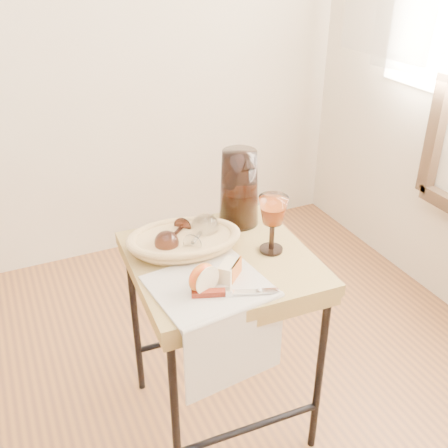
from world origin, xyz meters
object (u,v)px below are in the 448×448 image
bread_basket (184,242)px  wine_goblet (272,224)px  tea_towel (209,286)px  pitcher (239,188)px  goblet_lying_b (200,233)px  apple_half (202,277)px  goblet_lying_a (174,235)px  side_table (221,342)px  table_knife (232,292)px

bread_basket → wine_goblet: wine_goblet is taller
tea_towel → wine_goblet: wine_goblet is taller
pitcher → goblet_lying_b: bearing=-148.5°
bread_basket → apple_half: size_ratio=3.54×
tea_towel → pitcher: (0.23, 0.29, 0.12)m
goblet_lying_a → bread_basket: bearing=110.2°
side_table → apple_half: size_ratio=7.69×
bread_basket → goblet_lying_b: (0.04, -0.02, 0.03)m
tea_towel → wine_goblet: bearing=14.4°
side_table → goblet_lying_a: bearing=138.7°
bread_basket → table_knife: bearing=-73.5°
tea_towel → table_knife: (0.04, -0.06, 0.01)m
bread_basket → goblet_lying_a: (-0.03, 0.01, 0.02)m
table_knife → wine_goblet: bearing=56.9°
wine_goblet → bread_basket: bearing=153.7°
goblet_lying_a → wine_goblet: 0.29m
goblet_lying_a → table_knife: bearing=58.0°
bread_basket → goblet_lying_b: size_ratio=2.24×
goblet_lying_b → table_knife: goblet_lying_b is taller
side_table → pitcher: bearing=50.4°
pitcher → apple_half: size_ratio=3.36×
goblet_lying_b → bread_basket: bearing=111.9°
bread_basket → pitcher: pitcher is taller
bread_basket → apple_half: (-0.03, -0.22, 0.02)m
apple_half → bread_basket: bearing=61.0°
goblet_lying_a → goblet_lying_b: (0.07, -0.03, 0.01)m
side_table → goblet_lying_b: (-0.04, 0.07, 0.38)m
tea_towel → side_table: bearing=47.0°
goblet_lying_b → table_knife: size_ratio=0.60×
bread_basket → goblet_lying_a: bearing=163.7°
pitcher → apple_half: 0.40m
bread_basket → goblet_lying_a: size_ratio=2.59×
bread_basket → apple_half: apple_half is taller
goblet_lying_a → wine_goblet: size_ratio=0.65×
goblet_lying_b → apple_half: goblet_lying_b is taller
side_table → apple_half: apple_half is taller
goblet_lying_b → apple_half: (-0.08, -0.20, -0.01)m
side_table → goblet_lying_b: goblet_lying_b is taller
side_table → goblet_lying_a: goblet_lying_a is taller
table_knife → side_table: bearing=93.5°
table_knife → apple_half: bearing=160.1°
goblet_lying_b → table_knife: (-0.01, -0.25, -0.04)m
goblet_lying_a → side_table: bearing=95.5°
side_table → bread_basket: (-0.08, 0.08, 0.36)m
tea_towel → goblet_lying_a: goblet_lying_a is taller
side_table → tea_towel: 0.37m
apple_half → table_knife: bearing=-60.2°
tea_towel → goblet_lying_b: bearing=68.4°
pitcher → table_knife: (-0.19, -0.35, -0.11)m
side_table → pitcher: pitcher is taller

